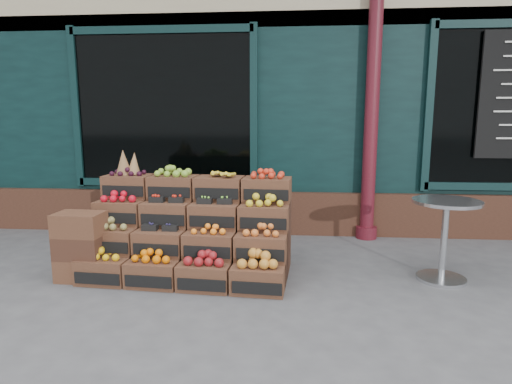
{
  "coord_description": "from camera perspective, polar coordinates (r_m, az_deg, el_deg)",
  "views": [
    {
      "loc": [
        0.17,
        -3.71,
        1.62
      ],
      "look_at": [
        -0.2,
        0.7,
        0.85
      ],
      "focal_mm": 30.0,
      "sensor_mm": 36.0,
      "label": 1
    }
  ],
  "objects": [
    {
      "name": "ground",
      "position": [
        4.05,
        2.05,
        -13.7
      ],
      "size": [
        60.0,
        60.0,
        0.0
      ],
      "primitive_type": "plane",
      "color": "#4C4C4F",
      "rests_on": "ground"
    },
    {
      "name": "shop_facade",
      "position": [
        8.86,
        3.81,
        14.88
      ],
      "size": [
        12.0,
        6.24,
        4.8
      ],
      "color": "black",
      "rests_on": "ground"
    },
    {
      "name": "crate_display",
      "position": [
        4.58,
        -8.65,
        -5.75
      ],
      "size": [
        2.11,
        1.13,
        1.28
      ],
      "rotation": [
        0.0,
        0.0,
        -0.07
      ],
      "color": "#513020",
      "rests_on": "ground"
    },
    {
      "name": "spare_crates",
      "position": [
        4.67,
        -22.3,
        -6.74
      ],
      "size": [
        0.47,
        0.34,
        0.69
      ],
      "rotation": [
        0.0,
        0.0,
        -0.04
      ],
      "color": "#513020",
      "rests_on": "ground"
    },
    {
      "name": "bistro_table",
      "position": [
        4.65,
        23.85,
        -4.75
      ],
      "size": [
        0.66,
        0.66,
        0.82
      ],
      "rotation": [
        0.0,
        0.0,
        -0.08
      ],
      "color": "#BABDC2",
      "rests_on": "ground"
    },
    {
      "name": "shopkeeper",
      "position": [
        6.8,
        -12.91,
        3.33
      ],
      "size": [
        0.66,
        0.46,
        1.75
      ],
      "primitive_type": "imported",
      "rotation": [
        0.0,
        0.0,
        3.08
      ],
      "color": "#1E6A3B",
      "rests_on": "ground"
    }
  ]
}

